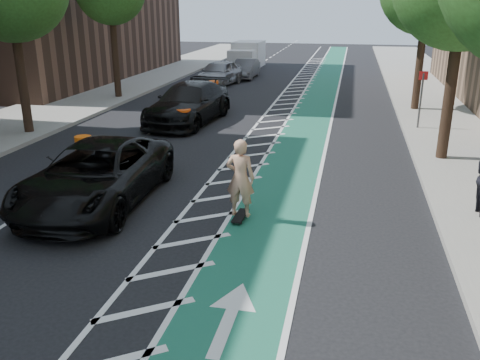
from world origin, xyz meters
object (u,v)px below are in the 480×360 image
(skateboarder, at_px, (240,178))
(suv_far, at_px, (189,103))
(barrel_a, at_px, (84,151))
(suv_near, at_px, (97,174))

(skateboarder, distance_m, suv_far, 11.12)
(skateboarder, bearing_deg, suv_far, -63.35)
(skateboarder, xyz_separation_m, suv_far, (-4.55, 10.14, -0.23))
(suv_far, height_order, barrel_a, suv_far)
(suv_near, bearing_deg, barrel_a, 121.80)
(skateboarder, relative_size, suv_far, 0.33)
(barrel_a, bearing_deg, suv_far, 77.53)
(suv_far, xyz_separation_m, barrel_a, (-1.49, -6.73, -0.41))
(suv_far, relative_size, barrel_a, 6.26)
(barrel_a, bearing_deg, suv_near, -56.23)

